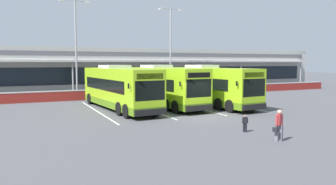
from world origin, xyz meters
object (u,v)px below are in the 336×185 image
Objects in this scene: coach_bus_leftmost at (119,88)px; lamp_post_west at (76,42)px; pedestrian_child at (245,123)px; coach_bus_centre at (207,86)px; coach_bus_left_centre at (161,87)px; pedestrian_with_handbag at (279,125)px; lamp_post_centre at (171,45)px.

coach_bus_leftmost is 1.12× the size of lamp_post_west.
lamp_post_west is (-5.82, 22.46, 5.75)m from pedestrian_child.
lamp_post_west is at bearing 131.61° from coach_bus_centre.
coach_bus_leftmost and coach_bus_left_centre have the same top height.
coach_bus_leftmost is 12.69m from pedestrian_child.
pedestrian_child is 0.09× the size of lamp_post_west.
coach_bus_centre is (8.32, -0.93, 0.00)m from coach_bus_leftmost.
pedestrian_with_handbag is (-4.18, -13.54, -0.93)m from coach_bus_centre.
coach_bus_left_centre is at bearing 89.90° from pedestrian_with_handbag.
lamp_post_centre is at bearing 81.27° from coach_bus_centre.
coach_bus_centre is 1.12× the size of lamp_post_west.
coach_bus_centre is at bearing 68.64° from pedestrian_child.
coach_bus_leftmost is 4.19m from coach_bus_left_centre.
pedestrian_child is at bearing -90.76° from coach_bus_left_centre.
lamp_post_west is at bearing -177.16° from lamp_post_centre.
pedestrian_with_handbag is at bearing -74.03° from coach_bus_leftmost.
lamp_post_centre reaches higher than coach_bus_left_centre.
lamp_post_centre is (1.84, 12.01, 4.50)m from coach_bus_centre.
coach_bus_leftmost reaches higher than pedestrian_with_handbag.
coach_bus_left_centre reaches higher than pedestrian_with_handbag.
lamp_post_west reaches higher than coach_bus_centre.
lamp_post_centre reaches higher than coach_bus_centre.
coach_bus_left_centre is 1.12× the size of lamp_post_centre.
coach_bus_leftmost is 12.27× the size of pedestrian_child.
lamp_post_west reaches higher than coach_bus_left_centre.
coach_bus_left_centre is at bearing 89.24° from pedestrian_child.
lamp_post_centre is (6.02, 25.55, 5.43)m from pedestrian_with_handbag.
coach_bus_centre is 1.12× the size of lamp_post_centre.
pedestrian_with_handbag is at bearing -107.15° from coach_bus_centre.
pedestrian_with_handbag is 26.23m from lamp_post_west.
pedestrian_child is 24.54m from lamp_post_centre.
coach_bus_centre reaches higher than pedestrian_child.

